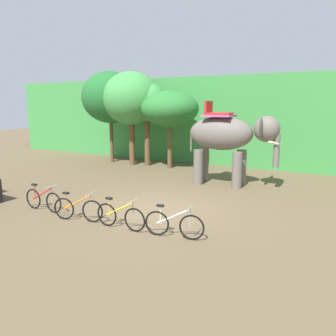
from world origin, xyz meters
name	(u,v)px	position (x,y,z in m)	size (l,w,h in m)	color
ground_plane	(156,209)	(0.00, 0.00, 0.00)	(80.00, 80.00, 0.00)	brown
foliage_hedge	(253,120)	(0.00, 12.26, 2.65)	(36.00, 6.00, 5.30)	#3D8E42
tree_right	(110,98)	(-7.65, 7.21, 4.06)	(3.52, 3.52, 5.66)	brown
tree_center_left	(131,99)	(-5.91, 7.00, 3.96)	(3.38, 3.38, 5.55)	brown
tree_center	(147,103)	(-4.97, 7.25, 3.73)	(2.26, 2.26, 4.93)	brown
tree_left	(170,109)	(-3.35, 7.10, 3.38)	(3.27, 3.27, 4.41)	brown
elephant	(228,137)	(0.94, 4.67, 2.20)	(4.18, 2.09, 3.78)	#665E56
bike_red	(43,200)	(-3.33, -2.02, 0.39)	(1.71, 0.52, 0.92)	black
bike_orange	(78,209)	(-1.54, -2.21, 0.39)	(1.67, 0.59, 0.92)	black
bike_yellow	(120,216)	(0.04, -2.12, 0.39)	(1.71, 0.52, 0.92)	black
bike_white	(174,224)	(1.74, -1.95, 0.39)	(1.69, 0.52, 0.92)	black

